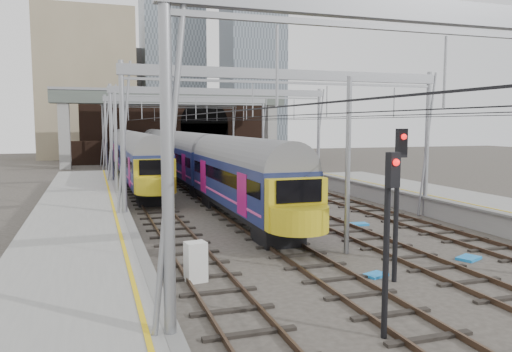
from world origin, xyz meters
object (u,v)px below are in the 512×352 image
object	(u,v)px
relay_cabinet	(196,262)
train_main	(176,154)
signal_near_centre	(398,187)
signal_near_left	(389,221)
train_second	(124,148)

from	to	relation	value
relay_cabinet	train_main	bearing A→B (deg)	73.18
relay_cabinet	signal_near_centre	bearing A→B (deg)	-27.73
signal_near_centre	relay_cabinet	world-z (taller)	signal_near_centre
signal_near_left	train_second	bearing A→B (deg)	79.27
train_second	relay_cabinet	bearing A→B (deg)	-90.56
signal_near_centre	signal_near_left	bearing A→B (deg)	-133.73
signal_near_centre	train_main	bearing A→B (deg)	85.91
train_second	relay_cabinet	xyz separation A→B (m)	(-0.43, -43.86, -1.69)
train_main	train_second	xyz separation A→B (m)	(-4.00, 12.39, 0.00)
train_second	signal_near_centre	xyz separation A→B (m)	(5.76, -45.99, 0.80)
train_second	signal_near_left	bearing A→B (deg)	-86.50
signal_near_left	relay_cabinet	distance (m)	7.10
train_main	signal_near_centre	distance (m)	33.65
train_main	signal_near_left	world-z (taller)	signal_near_left
train_second	signal_near_left	xyz separation A→B (m)	(3.03, -49.65, 0.53)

